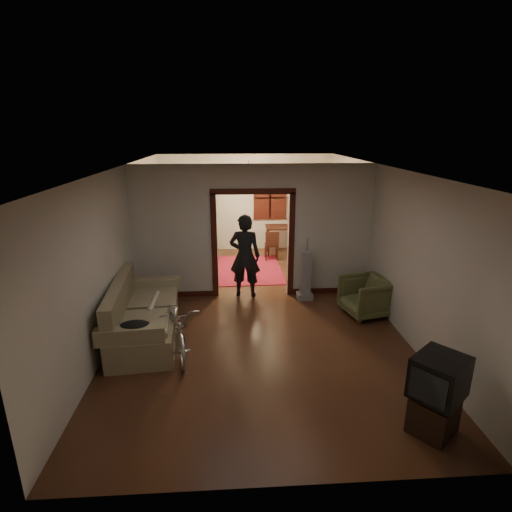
{
  "coord_description": "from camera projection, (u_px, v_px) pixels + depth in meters",
  "views": [
    {
      "loc": [
        -0.45,
        -7.37,
        3.44
      ],
      "look_at": [
        0.0,
        -0.3,
        1.2
      ],
      "focal_mm": 28.0,
      "sensor_mm": 36.0,
      "label": 1
    }
  ],
  "objects": [
    {
      "name": "chandelier",
      "position": [
        249.0,
        177.0,
        9.75
      ],
      "size": [
        0.24,
        0.24,
        0.24
      ],
      "primitive_type": "sphere",
      "color": "#FFE0A5",
      "rests_on": "ceiling"
    },
    {
      "name": "partition_wall",
      "position": [
        253.0,
        232.0,
        8.37
      ],
      "size": [
        5.0,
        0.14,
        2.8
      ],
      "primitive_type": "cube",
      "color": "beige",
      "rests_on": "floor"
    },
    {
      "name": "bicycle",
      "position": [
        177.0,
        326.0,
        6.4
      ],
      "size": [
        0.99,
        1.76,
        0.88
      ],
      "primitive_type": "imported",
      "rotation": [
        0.0,
        0.0,
        0.26
      ],
      "color": "silver",
      "rests_on": "floor"
    },
    {
      "name": "oriental_rug",
      "position": [
        247.0,
        269.0,
        10.29
      ],
      "size": [
        1.8,
        2.33,
        0.02
      ],
      "primitive_type": "cube",
      "rotation": [
        0.0,
        0.0,
        0.02
      ],
      "color": "maroon",
      "rests_on": "floor"
    },
    {
      "name": "vacuum",
      "position": [
        305.0,
        275.0,
        8.36
      ],
      "size": [
        0.34,
        0.29,
        1.06
      ],
      "primitive_type": "cube",
      "rotation": [
        0.0,
        0.0,
        -0.08
      ],
      "color": "gray",
      "rests_on": "floor"
    },
    {
      "name": "person",
      "position": [
        245.0,
        256.0,
        8.43
      ],
      "size": [
        0.72,
        0.53,
        1.8
      ],
      "primitive_type": "imported",
      "rotation": [
        0.0,
        0.0,
        2.98
      ],
      "color": "black",
      "rests_on": "floor"
    },
    {
      "name": "floor",
      "position": [
        255.0,
        308.0,
        8.07
      ],
      "size": [
        5.0,
        8.5,
        0.01
      ],
      "primitive_type": "cube",
      "color": "#361C11",
      "rests_on": "ground"
    },
    {
      "name": "crt_tv",
      "position": [
        439.0,
        377.0,
        4.56
      ],
      "size": [
        0.77,
        0.76,
        0.5
      ],
      "primitive_type": "cube",
      "rotation": [
        0.0,
        0.0,
        0.69
      ],
      "color": "black",
      "rests_on": "tv_stand"
    },
    {
      "name": "far_window",
      "position": [
        270.0,
        198.0,
        11.66
      ],
      "size": [
        0.98,
        0.06,
        1.28
      ],
      "primitive_type": "cube",
      "color": "black",
      "rests_on": "wall_back"
    },
    {
      "name": "desk_chair",
      "position": [
        271.0,
        245.0,
        11.01
      ],
      "size": [
        0.47,
        0.47,
        0.83
      ],
      "primitive_type": "cube",
      "rotation": [
        0.0,
        0.0,
        0.34
      ],
      "color": "black",
      "rests_on": "floor"
    },
    {
      "name": "sofa",
      "position": [
        145.0,
        310.0,
        6.79
      ],
      "size": [
        1.19,
        2.3,
        1.02
      ],
      "primitive_type": "cube",
      "rotation": [
        0.0,
        0.0,
        0.09
      ],
      "color": "#787150",
      "rests_on": "floor"
    },
    {
      "name": "locker",
      "position": [
        198.0,
        222.0,
        11.33
      ],
      "size": [
        1.03,
        0.7,
        1.89
      ],
      "primitive_type": "cube",
      "rotation": [
        0.0,
        0.0,
        0.19
      ],
      "color": "#293922",
      "rests_on": "floor"
    },
    {
      "name": "jacket",
      "position": [
        135.0,
        326.0,
        5.87
      ],
      "size": [
        0.47,
        0.35,
        0.14
      ],
      "primitive_type": "ellipsoid",
      "color": "black",
      "rests_on": "sofa"
    },
    {
      "name": "tv_stand",
      "position": [
        433.0,
        415.0,
        4.71
      ],
      "size": [
        0.66,
        0.66,
        0.45
      ],
      "primitive_type": "cube",
      "rotation": [
        0.0,
        0.0,
        0.69
      ],
      "color": "black",
      "rests_on": "floor"
    },
    {
      "name": "wall_back",
      "position": [
        246.0,
        203.0,
        11.7
      ],
      "size": [
        5.0,
        0.02,
        2.8
      ],
      "primitive_type": "cube",
      "color": "beige",
      "rests_on": "floor"
    },
    {
      "name": "desk",
      "position": [
        285.0,
        240.0,
        11.49
      ],
      "size": [
        1.23,
        0.91,
        0.81
      ],
      "primitive_type": "cube",
      "rotation": [
        0.0,
        0.0,
        -0.3
      ],
      "color": "black",
      "rests_on": "floor"
    },
    {
      "name": "ceiling",
      "position": [
        255.0,
        167.0,
        7.23
      ],
      "size": [
        5.0,
        8.5,
        0.01
      ],
      "primitive_type": "cube",
      "color": "white",
      "rests_on": "floor"
    },
    {
      "name": "door_casing",
      "position": [
        253.0,
        246.0,
        8.46
      ],
      "size": [
        1.74,
        0.2,
        2.32
      ],
      "primitive_type": "cube",
      "color": "#36120C",
      "rests_on": "floor"
    },
    {
      "name": "wall_right",
      "position": [
        382.0,
        239.0,
        7.8
      ],
      "size": [
        0.02,
        8.5,
        2.8
      ],
      "primitive_type": "cube",
      "color": "beige",
      "rests_on": "floor"
    },
    {
      "name": "wall_left",
      "position": [
        123.0,
        244.0,
        7.5
      ],
      "size": [
        0.02,
        8.5,
        2.8
      ],
      "primitive_type": "cube",
      "color": "beige",
      "rests_on": "floor"
    },
    {
      "name": "rolled_paper",
      "position": [
        154.0,
        302.0,
        7.07
      ],
      "size": [
        0.1,
        0.82,
        0.1
      ],
      "primitive_type": "cylinder",
      "rotation": [
        1.57,
        0.0,
        0.0
      ],
      "color": "beige",
      "rests_on": "sofa"
    },
    {
      "name": "light_switch",
      "position": [
        303.0,
        239.0,
        8.4
      ],
      "size": [
        0.08,
        0.01,
        0.12
      ],
      "primitive_type": "cube",
      "color": "silver",
      "rests_on": "partition_wall"
    },
    {
      "name": "globe",
      "position": [
        196.0,
        187.0,
        11.03
      ],
      "size": [
        0.3,
        0.3,
        0.3
      ],
      "primitive_type": "sphere",
      "color": "#1E5972",
      "rests_on": "locker"
    },
    {
      "name": "armchair",
      "position": [
        366.0,
        297.0,
        7.69
      ],
      "size": [
        0.99,
        0.97,
        0.75
      ],
      "primitive_type": "imported",
      "rotation": [
        0.0,
        0.0,
        -1.33
      ],
      "color": "brown",
      "rests_on": "floor"
    }
  ]
}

